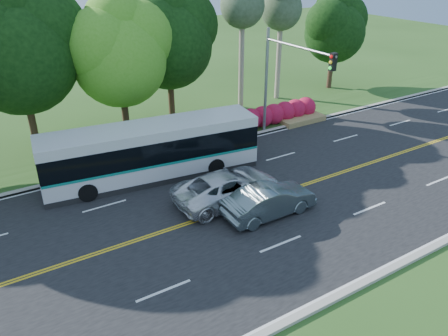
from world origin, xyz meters
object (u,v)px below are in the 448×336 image
traffic_signal (285,71)px  transit_bus (152,152)px  suv (228,187)px  sedan (269,201)px

traffic_signal → transit_bus: traffic_signal is taller
suv → traffic_signal: bearing=-57.2°
sedan → suv: size_ratio=0.83×
transit_bus → suv: transit_bus is taller
suv → sedan: bearing=-155.5°
traffic_signal → transit_bus: bearing=-178.1°
transit_bus → sedan: 7.21m
traffic_signal → suv: bearing=-146.5°
traffic_signal → sedan: size_ratio=1.52×
suv → transit_bus: bearing=25.8°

